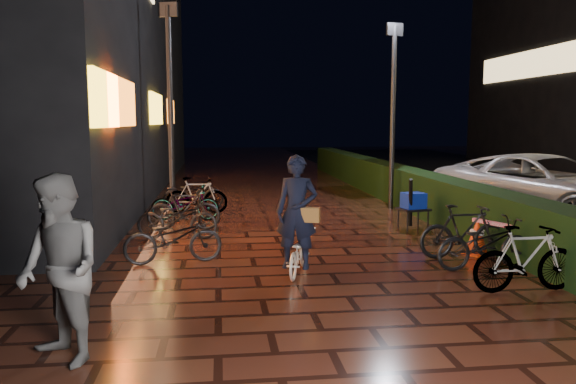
{
  "coord_description": "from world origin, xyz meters",
  "views": [
    {
      "loc": [
        -1.62,
        -7.99,
        2.26
      ],
      "look_at": [
        -0.52,
        1.05,
        1.1
      ],
      "focal_mm": 35.0,
      "sensor_mm": 36.0,
      "label": 1
    }
  ],
  "objects": [
    {
      "name": "lamp_post_hedge",
      "position": [
        2.74,
        5.88,
        2.56
      ],
      "size": [
        0.45,
        0.18,
        4.66
      ],
      "color": "black",
      "rests_on": "ground"
    },
    {
      "name": "hedge",
      "position": [
        3.3,
        8.0,
        0.5
      ],
      "size": [
        0.7,
        20.0,
        1.0
      ],
      "primitive_type": "cube",
      "color": "black",
      "rests_on": "ground"
    },
    {
      "name": "cart_assembly",
      "position": [
        2.35,
        3.11,
        0.57
      ],
      "size": [
        0.67,
        0.71,
        1.11
      ],
      "color": "black",
      "rests_on": "ground"
    },
    {
      "name": "ground",
      "position": [
        0.0,
        0.0,
        0.0
      ],
      "size": [
        80.0,
        80.0,
        0.0
      ],
      "primitive_type": "plane",
      "color": "#381911",
      "rests_on": "ground"
    },
    {
      "name": "lamp_post_sf",
      "position": [
        -2.8,
        6.07,
        2.78
      ],
      "size": [
        0.48,
        0.22,
        5.06
      ],
      "color": "black",
      "rests_on": "ground"
    },
    {
      "name": "cyclist",
      "position": [
        -0.51,
        0.01,
        0.66
      ],
      "size": [
        0.8,
        1.31,
        1.77
      ],
      "color": "white",
      "rests_on": "ground"
    },
    {
      "name": "bystander_person",
      "position": [
        -3.11,
        -2.73,
        0.89
      ],
      "size": [
        1.09,
        1.1,
        1.79
      ],
      "primitive_type": "imported",
      "rotation": [
        0.0,
        0.0,
        -0.83
      ],
      "color": "#58585B",
      "rests_on": "ground"
    },
    {
      "name": "parked_bikes_storefront",
      "position": [
        -2.36,
        4.01,
        0.42
      ],
      "size": [
        1.81,
        6.21,
        0.9
      ],
      "color": "black",
      "rests_on": "ground"
    },
    {
      "name": "parked_bikes_hedge",
      "position": [
        2.36,
        -0.19,
        0.43
      ],
      "size": [
        1.57,
        2.31,
        0.9
      ],
      "color": "black",
      "rests_on": "ground"
    },
    {
      "name": "traffic_barrier",
      "position": [
        2.92,
        0.35,
        0.31
      ],
      "size": [
        0.93,
        1.51,
        0.63
      ],
      "color": "red",
      "rests_on": "ground"
    },
    {
      "name": "van",
      "position": [
        5.79,
        4.0,
        0.75
      ],
      "size": [
        4.41,
        5.9,
        1.49
      ],
      "primitive_type": "imported",
      "rotation": [
        0.0,
        0.0,
        0.41
      ],
      "color": "#ADACB1",
      "rests_on": "ground"
    }
  ]
}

